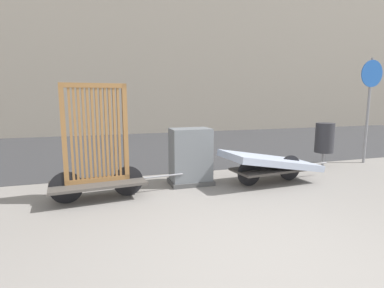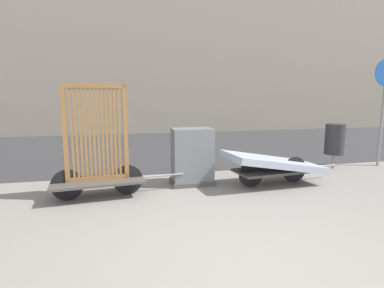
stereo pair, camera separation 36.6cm
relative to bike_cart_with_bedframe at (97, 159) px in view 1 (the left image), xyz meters
name	(u,v)px [view 1 (the left image)]	position (x,y,z in m)	size (l,w,h in m)	color
ground_plane	(268,265)	(1.53, -2.44, -0.65)	(60.00, 60.00, 0.00)	gray
road_strip	(148,147)	(1.53, 4.83, -0.65)	(56.00, 7.25, 0.01)	#38383A
bike_cart_with_bedframe	(97,159)	(0.00, 0.00, 0.00)	(2.15, 0.79, 1.79)	#4C4742
bike_cart_with_mattress	(271,163)	(3.06, 0.00, -0.27)	(2.35, 1.05, 0.64)	#4C4742
utility_cabinet	(191,159)	(1.62, 0.38, -0.18)	(0.78, 0.53, 1.03)	#4C4C4C
trash_bin	(324,138)	(5.00, 0.85, 0.01)	(0.42, 0.42, 1.00)	gray
sign_post	(370,94)	(6.21, 0.85, 1.01)	(0.63, 0.06, 2.50)	gray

